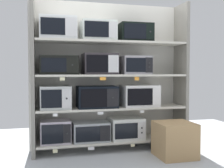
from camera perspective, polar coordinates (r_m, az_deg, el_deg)
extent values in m
cube|color=beige|center=(4.36, -0.76, 1.75)|extent=(2.41, 0.04, 2.23)
cube|color=gray|center=(4.01, -15.91, 1.58)|extent=(0.05, 0.43, 2.23)
cube|color=gray|center=(4.55, 13.98, 1.71)|extent=(0.05, 0.43, 2.23)
cube|color=beige|center=(4.26, 0.00, -11.45)|extent=(2.21, 0.43, 0.03)
cube|color=#BDB2C2|center=(4.10, -11.51, -9.53)|extent=(0.42, 0.32, 0.32)
cube|color=black|center=(3.94, -12.12, -10.05)|extent=(0.29, 0.01, 0.26)
cube|color=black|center=(3.95, -9.20, -9.98)|extent=(0.11, 0.01, 0.26)
cylinder|color=#262628|center=(3.94, -9.19, -10.01)|extent=(0.02, 0.01, 0.02)
cube|color=#A1A7AC|center=(4.16, -4.41, -9.63)|extent=(0.53, 0.36, 0.28)
cube|color=black|center=(3.97, -4.94, -10.23)|extent=(0.35, 0.01, 0.21)
cube|color=black|center=(4.01, -1.41, -10.07)|extent=(0.15, 0.01, 0.22)
cube|color=silver|center=(4.28, 2.87, -8.99)|extent=(0.50, 0.41, 0.32)
cube|color=black|center=(4.07, 2.98, -9.61)|extent=(0.34, 0.01, 0.22)
cube|color=silver|center=(4.14, 6.09, -9.40)|extent=(0.12, 0.01, 0.26)
cylinder|color=#262628|center=(4.14, 6.13, -9.90)|extent=(0.02, 0.01, 0.02)
cylinder|color=#262628|center=(4.13, 6.14, -8.94)|extent=(0.02, 0.01, 0.02)
cube|color=beige|center=(3.94, -11.58, -13.34)|extent=(0.06, 0.00, 0.05)
cube|color=white|center=(3.99, -4.30, -13.04)|extent=(0.09, 0.00, 0.04)
cube|color=beige|center=(4.14, 4.29, -12.44)|extent=(0.06, 0.00, 0.04)
cube|color=beige|center=(4.17, 0.00, -4.93)|extent=(2.21, 0.43, 0.03)
cube|color=#B7BCBA|center=(4.03, -11.53, -2.72)|extent=(0.43, 0.37, 0.32)
cube|color=black|center=(3.83, -12.29, -2.99)|extent=(0.27, 0.01, 0.25)
cube|color=silver|center=(3.85, -9.29, -2.95)|extent=(0.13, 0.01, 0.26)
cylinder|color=#262628|center=(3.84, -9.28, -2.96)|extent=(0.02, 0.01, 0.02)
cube|color=black|center=(4.10, -3.12, -2.64)|extent=(0.58, 0.39, 0.32)
cube|color=black|center=(3.89, -3.71, -2.92)|extent=(0.37, 0.01, 0.25)
cube|color=black|center=(3.95, 0.17, -2.83)|extent=(0.17, 0.01, 0.25)
cylinder|color=#262628|center=(3.94, 0.21, -2.84)|extent=(0.02, 0.01, 0.02)
cube|color=silver|center=(4.28, 5.56, -2.38)|extent=(0.54, 0.42, 0.32)
cube|color=black|center=(4.06, 5.81, -2.65)|extent=(0.38, 0.01, 0.24)
cube|color=silver|center=(4.15, 9.11, -2.55)|extent=(0.13, 0.01, 0.26)
cube|color=white|center=(3.84, -11.58, -6.23)|extent=(0.06, 0.00, 0.04)
cube|color=white|center=(3.91, -2.39, -5.99)|extent=(0.08, 0.00, 0.04)
cube|color=white|center=(4.09, 6.18, -5.66)|extent=(0.06, 0.00, 0.04)
cube|color=beige|center=(4.13, 0.00, 1.78)|extent=(2.21, 0.43, 0.03)
cube|color=black|center=(4.01, -10.86, 3.80)|extent=(0.53, 0.35, 0.26)
cube|color=black|center=(3.83, -11.83, 3.85)|extent=(0.33, 0.01, 0.19)
cube|color=black|center=(3.85, -8.12, 3.88)|extent=(0.16, 0.01, 0.21)
cylinder|color=#262628|center=(3.84, -8.11, 3.88)|extent=(0.02, 0.01, 0.02)
cube|color=#322D31|center=(4.09, -2.52, 4.12)|extent=(0.49, 0.36, 0.30)
cube|color=black|center=(3.90, -3.00, 4.20)|extent=(0.31, 0.01, 0.24)
cube|color=silver|center=(3.95, 0.29, 4.18)|extent=(0.15, 0.01, 0.24)
cube|color=#9F9BA1|center=(4.24, 4.72, 3.85)|extent=(0.43, 0.38, 0.27)
cube|color=black|center=(4.03, 4.95, 3.91)|extent=(0.30, 0.01, 0.20)
cube|color=black|center=(4.11, 7.62, 3.88)|extent=(0.11, 0.01, 0.22)
cylinder|color=#262628|center=(4.10, 7.66, 3.46)|extent=(0.02, 0.01, 0.02)
cylinder|color=#262628|center=(4.10, 7.67, 4.30)|extent=(0.02, 0.01, 0.02)
cube|color=beige|center=(3.80, -10.15, 1.04)|extent=(0.07, 0.00, 0.04)
cube|color=orange|center=(3.88, -1.88, 1.10)|extent=(0.09, 0.00, 0.05)
cube|color=orange|center=(4.02, 5.11, 1.11)|extent=(0.07, 0.00, 0.05)
cube|color=beige|center=(4.16, 0.00, 8.52)|extent=(2.21, 0.43, 0.03)
cube|color=silver|center=(4.06, -11.07, 11.10)|extent=(0.51, 0.38, 0.32)
cube|color=black|center=(3.86, -12.01, 11.53)|extent=(0.32, 0.01, 0.22)
cube|color=silver|center=(3.88, -8.41, 11.52)|extent=(0.16, 0.01, 0.25)
cube|color=silver|center=(4.13, -2.87, 10.78)|extent=(0.49, 0.37, 0.29)
cube|color=black|center=(3.93, -3.14, 11.19)|extent=(0.34, 0.01, 0.22)
cube|color=silver|center=(3.99, 0.20, 11.08)|extent=(0.12, 0.01, 0.23)
cube|color=black|center=(4.28, 4.77, 10.40)|extent=(0.49, 0.33, 0.27)
cube|color=black|center=(4.10, 4.79, 10.75)|extent=(0.34, 0.01, 0.22)
cube|color=black|center=(4.18, 7.83, 10.57)|extent=(0.13, 0.01, 0.22)
cylinder|color=#262628|center=(4.17, 7.88, 10.59)|extent=(0.02, 0.01, 0.02)
cube|color=tan|center=(4.00, 12.72, -11.06)|extent=(0.50, 0.50, 0.48)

